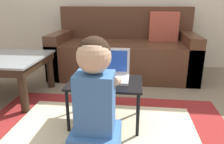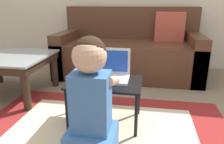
# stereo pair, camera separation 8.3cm
# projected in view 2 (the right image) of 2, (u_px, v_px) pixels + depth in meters

# --- Properties ---
(ground_plane) EXTENTS (16.00, 16.00, 0.00)m
(ground_plane) POSITION_uv_depth(u_px,v_px,m) (117.00, 121.00, 1.74)
(ground_plane) COLOR #7F705B
(area_rug) EXTENTS (1.89, 1.39, 0.01)m
(area_rug) POSITION_uv_depth(u_px,v_px,m) (100.00, 137.00, 1.54)
(area_rug) COLOR maroon
(area_rug) RESTS_ON ground_plane
(couch) EXTENTS (1.76, 0.83, 0.85)m
(couch) POSITION_uv_depth(u_px,v_px,m) (129.00, 52.00, 2.82)
(couch) COLOR #4C2D1E
(couch) RESTS_ON ground_plane
(coffee_table) EXTENTS (0.81, 0.70, 0.41)m
(coffee_table) POSITION_uv_depth(u_px,v_px,m) (7.00, 62.00, 2.16)
(coffee_table) COLOR gray
(coffee_table) RESTS_ON ground_plane
(laptop_desk) EXTENTS (0.55, 0.38, 0.35)m
(laptop_desk) POSITION_uv_depth(u_px,v_px,m) (105.00, 86.00, 1.64)
(laptop_desk) COLOR black
(laptop_desk) RESTS_ON ground_plane
(laptop) EXTENTS (0.26, 0.22, 0.23)m
(laptop) POSITION_uv_depth(u_px,v_px,m) (112.00, 74.00, 1.66)
(laptop) COLOR silver
(laptop) RESTS_ON laptop_desk
(computer_mouse) EXTENTS (0.06, 0.10, 0.04)m
(computer_mouse) POSITION_uv_depth(u_px,v_px,m) (85.00, 79.00, 1.62)
(computer_mouse) COLOR #234CB2
(computer_mouse) RESTS_ON laptop_desk
(person_seated) EXTENTS (0.28, 0.41, 0.75)m
(person_seated) POSITION_uv_depth(u_px,v_px,m) (91.00, 104.00, 1.24)
(person_seated) COLOR #3D70B2
(person_seated) RESTS_ON ground_plane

